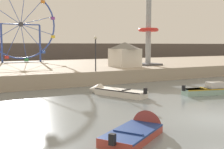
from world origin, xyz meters
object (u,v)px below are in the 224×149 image
Objects in this scene: motorboat_seafoam at (218,90)px; carnival_booth_white_ticket at (125,54)px; motorboat_white_red_stripe at (112,91)px; drop_tower_steel_tower at (148,24)px; promenade_lamp_near at (96,48)px; motorboat_faded_red at (141,129)px; ferris_wheel_blue_frame at (21,26)px.

carnival_booth_white_ticket reaches higher than motorboat_seafoam.
motorboat_white_red_stripe is 8.79m from motorboat_seafoam.
motorboat_white_red_stripe is 0.41× the size of drop_tower_steel_tower.
carnival_booth_white_ticket is at bearing 34.68° from promenade_lamp_near.
carnival_booth_white_ticket is at bearing -59.15° from motorboat_white_red_stripe.
motorboat_faded_red is at bearing -140.47° from motorboat_seafoam.
ferris_wheel_blue_frame is 0.82× the size of drop_tower_steel_tower.
promenade_lamp_near is (3.52, -19.32, -3.24)m from ferris_wheel_blue_frame.
carnival_booth_white_ticket is (-0.82, 13.68, 2.62)m from motorboat_seafoam.
motorboat_seafoam is 16.29m from drop_tower_steel_tower.
promenade_lamp_near reaches higher than motorboat_seafoam.
ferris_wheel_blue_frame is (-10.15, 28.98, 6.63)m from motorboat_seafoam.
motorboat_white_red_stripe is 1.59× the size of promenade_lamp_near.
motorboat_seafoam is at bearing -102.73° from drop_tower_steel_tower.
motorboat_faded_red is 16.70m from promenade_lamp_near.
ferris_wheel_blue_frame reaches higher than carnival_booth_white_ticket.
drop_tower_steel_tower reaches higher than promenade_lamp_near.
motorboat_seafoam is at bearing -70.70° from ferris_wheel_blue_frame.
ferris_wheel_blue_frame is at bearing 55.39° from motorboat_faded_red.
carnival_booth_white_ticket reaches higher than motorboat_faded_red.
drop_tower_steel_tower is at bearing 10.28° from carnival_booth_white_ticket.
motorboat_faded_red is at bearing -107.79° from promenade_lamp_near.
ferris_wheel_blue_frame reaches higher than motorboat_faded_red.
motorboat_seafoam is (7.94, -3.76, 0.05)m from motorboat_white_red_stripe.
drop_tower_steel_tower is at bearing 21.74° from motorboat_faded_red.
promenade_lamp_near is (4.99, 15.55, 3.51)m from motorboat_faded_red.
ferris_wheel_blue_frame reaches higher than motorboat_seafoam.
motorboat_seafoam is 0.53× the size of ferris_wheel_blue_frame.
motorboat_seafoam is 13.95m from carnival_booth_white_ticket.
ferris_wheel_blue_frame reaches higher than promenade_lamp_near.
carnival_booth_white_ticket is at bearing 28.90° from motorboat_faded_red.
carnival_booth_white_ticket is at bearing 106.08° from motorboat_seafoam.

